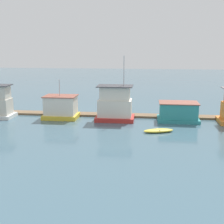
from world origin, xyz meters
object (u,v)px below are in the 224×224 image
houseboat_yellow (61,107)px  mooring_post_near_left (6,110)px  houseboat_red (115,105)px  houseboat_teal (178,112)px  mooring_post_near_right (47,110)px  dinghy_yellow (158,131)px

houseboat_yellow → mooring_post_near_left: bearing=173.2°
mooring_post_near_left → houseboat_red: bearing=-4.7°
houseboat_teal → mooring_post_near_left: houseboat_teal is taller
houseboat_yellow → mooring_post_near_right: 2.87m
dinghy_yellow → houseboat_red: bearing=136.7°
houseboat_yellow → houseboat_teal: houseboat_yellow is taller
houseboat_red → mooring_post_near_right: houseboat_red is taller
houseboat_red → houseboat_teal: (9.35, 0.47, -0.97)m
dinghy_yellow → mooring_post_near_right: mooring_post_near_right is taller
houseboat_yellow → houseboat_teal: bearing=0.4°
mooring_post_near_right → houseboat_teal: bearing=-2.8°
houseboat_yellow → mooring_post_near_left: size_ratio=3.72×
houseboat_teal → mooring_post_near_right: houseboat_teal is taller
houseboat_red → mooring_post_near_left: houseboat_red is taller
dinghy_yellow → mooring_post_near_right: size_ratio=2.03×
houseboat_yellow → dinghy_yellow: bearing=-23.1°
mooring_post_near_left → mooring_post_near_right: 6.83m
houseboat_teal → dinghy_yellow: 7.18m
houseboat_teal → mooring_post_near_right: 20.32m
houseboat_red → dinghy_yellow: size_ratio=2.28×
houseboat_yellow → mooring_post_near_left: houseboat_yellow is taller
houseboat_yellow → houseboat_red: (8.39, -0.33, 0.65)m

